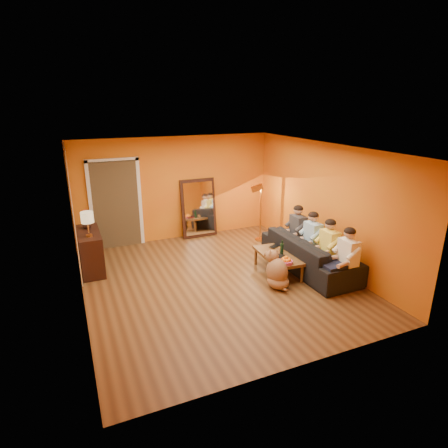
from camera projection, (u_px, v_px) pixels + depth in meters
name	position (u px, v px, depth m)	size (l,w,h in m)	color
room_shell	(210.00, 214.00, 7.35)	(5.00, 5.50, 2.60)	brown
white_accent	(72.00, 210.00, 7.62)	(0.02, 1.90, 2.58)	white
doorway_recess	(115.00, 204.00, 9.01)	(1.06, 0.30, 2.10)	#3F2D19
door_jamb_left	(91.00, 208.00, 8.69)	(0.08, 0.06, 2.20)	white
door_jamb_right	(140.00, 202.00, 9.12)	(0.08, 0.06, 2.20)	white
door_header	(112.00, 160.00, 8.57)	(1.22, 0.06, 0.08)	white
mirror_frame	(199.00, 208.00, 9.70)	(0.92, 0.06, 1.52)	black
mirror_glass	(199.00, 209.00, 9.66)	(0.78, 0.02, 1.36)	white
sideboard	(90.00, 251.00, 7.81)	(0.44, 1.18, 0.85)	black
table_lamp	(88.00, 224.00, 7.34)	(0.24, 0.24, 0.51)	beige
sofa	(309.00, 253.00, 7.89)	(0.95, 2.44, 0.71)	black
coffee_table	(278.00, 264.00, 7.73)	(0.62, 1.22, 0.42)	brown
floor_lamp	(261.00, 213.00, 9.39)	(0.30, 0.24, 1.44)	gold
dog	(277.00, 269.00, 7.12)	(0.40, 0.62, 0.73)	#A26B49
person_far_left	(348.00, 258.00, 6.99)	(0.70, 0.44, 1.22)	white
person_mid_left	(329.00, 248.00, 7.47)	(0.70, 0.44, 1.22)	#F5E351
person_mid_right	(312.00, 239.00, 7.94)	(0.70, 0.44, 1.22)	#9ACAEF
person_far_right	(298.00, 231.00, 8.42)	(0.70, 0.44, 1.22)	#343439
fruit_bowl	(286.00, 260.00, 7.21)	(0.26, 0.26, 0.16)	#C94785
wine_bottle	(282.00, 248.00, 7.59)	(0.07, 0.07, 0.31)	black
tumbler	(280.00, 249.00, 7.80)	(0.09, 0.09, 0.09)	#B27F3F
laptop	(277.00, 247.00, 8.03)	(0.31, 0.20, 0.02)	black
book_lower	(276.00, 259.00, 7.42)	(0.18, 0.25, 0.02)	black
book_mid	(276.00, 257.00, 7.42)	(0.18, 0.25, 0.02)	red
book_upper	(276.00, 257.00, 7.40)	(0.18, 0.24, 0.02)	black
vase	(87.00, 224.00, 7.87)	(0.19, 0.19, 0.20)	black
flowers	(85.00, 213.00, 7.79)	(0.17, 0.17, 0.42)	red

